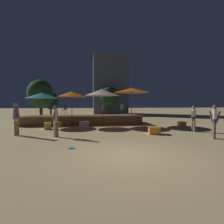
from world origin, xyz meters
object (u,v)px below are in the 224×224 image
object	(u,v)px
person_2	(16,117)
background_tree_2	(51,100)
patio_umbrella_2	(131,90)
cube_seat_2	(84,124)
cube_seat_0	(48,126)
cube_seat_3	(182,124)
cube_seat_4	(59,124)
bistro_chair_1	(102,108)
patio_umbrella_1	(102,93)
person_3	(194,118)
bistro_chair_2	(122,108)
person_1	(214,120)
cube_seat_1	(154,130)
person_0	(56,120)
patio_umbrella_0	(42,96)
patio_umbrella_3	(72,94)
background_tree_1	(40,94)
background_tree_0	(109,96)
bistro_chair_0	(65,109)
frisbee_disc	(71,148)

from	to	relation	value
person_2	background_tree_2	bearing A→B (deg)	30.43
patio_umbrella_2	cube_seat_2	bearing A→B (deg)	-175.00
cube_seat_0	cube_seat_3	bearing A→B (deg)	-0.29
cube_seat_4	bistro_chair_1	bearing A→B (deg)	31.89
person_2	background_tree_2	size ratio (longest dim) A/B	0.51
patio_umbrella_1	person_3	size ratio (longest dim) A/B	1.83
bistro_chair_1	bistro_chair_2	distance (m)	1.92
cube_seat_4	person_1	xyz separation A→B (m)	(8.75, -6.01, 0.75)
cube_seat_1	cube_seat_2	size ratio (longest dim) A/B	0.96
person_0	bistro_chair_1	bearing A→B (deg)	-89.12
patio_umbrella_2	bistro_chair_2	distance (m)	2.38
patio_umbrella_0	person_2	size ratio (longest dim) A/B	1.51
patio_umbrella_3	person_3	bearing A→B (deg)	-25.39
cube_seat_3	cube_seat_4	xyz separation A→B (m)	(-9.54, 1.49, 0.02)
patio_umbrella_0	background_tree_1	world-z (taller)	background_tree_1
patio_umbrella_3	person_2	world-z (taller)	patio_umbrella_3
bistro_chair_2	background_tree_2	distance (m)	13.91
background_tree_0	background_tree_1	world-z (taller)	background_tree_1
patio_umbrella_0	bistro_chair_0	size ratio (longest dim) A/B	3.03
cube_seat_4	person_0	bearing A→B (deg)	-82.59
patio_umbrella_1	cube_seat_4	world-z (taller)	patio_umbrella_1
person_0	patio_umbrella_0	bearing A→B (deg)	-43.35
cube_seat_4	patio_umbrella_2	bearing A→B (deg)	0.99
person_1	patio_umbrella_3	bearing A→B (deg)	83.52
person_2	person_3	world-z (taller)	person_2
person_3	background_tree_0	xyz separation A→B (m)	(-3.53, 16.17, 1.96)
person_2	frisbee_disc	xyz separation A→B (m)	(3.32, -3.33, -1.02)
cube_seat_3	person_1	bearing A→B (deg)	-99.90
bistro_chair_2	frisbee_disc	xyz separation A→B (m)	(-3.85, -8.92, -1.34)
bistro_chair_1	patio_umbrella_1	bearing A→B (deg)	-16.78
cube_seat_2	cube_seat_3	xyz separation A→B (m)	(7.53, -1.25, -0.01)
cube_seat_4	bistro_chair_2	distance (m)	5.90
cube_seat_3	person_2	bearing A→B (deg)	-168.81
person_2	person_1	bearing A→B (deg)	-77.21
patio_umbrella_1	bistro_chair_0	bearing A→B (deg)	155.04
cube_seat_1	person_1	xyz separation A→B (m)	(2.56, -1.71, 0.75)
person_2	background_tree_1	xyz separation A→B (m)	(-1.44, 10.67, 1.87)
cube_seat_1	cube_seat_4	size ratio (longest dim) A/B	1.09
cube_seat_3	background_tree_0	world-z (taller)	background_tree_0
cube_seat_2	background_tree_2	distance (m)	14.10
patio_umbrella_2	background_tree_0	xyz separation A→B (m)	(-0.41, 12.27, -0.04)
patio_umbrella_3	background_tree_1	size ratio (longest dim) A/B	0.62
patio_umbrella_1	cube_seat_3	distance (m)	6.75
bistro_chair_0	person_1	bearing A→B (deg)	82.50
patio_umbrella_0	person_3	xyz separation A→B (m)	(10.30, -4.09, -1.54)
patio_umbrella_1	bistro_chair_2	bearing A→B (deg)	43.36
person_2	cube_seat_3	bearing A→B (deg)	-53.59
patio_umbrella_1	cube_seat_2	bearing A→B (deg)	-172.77
background_tree_0	frisbee_disc	bearing A→B (deg)	-101.26
patio_umbrella_1	frisbee_disc	xyz separation A→B (m)	(-1.80, -6.98, -2.67)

